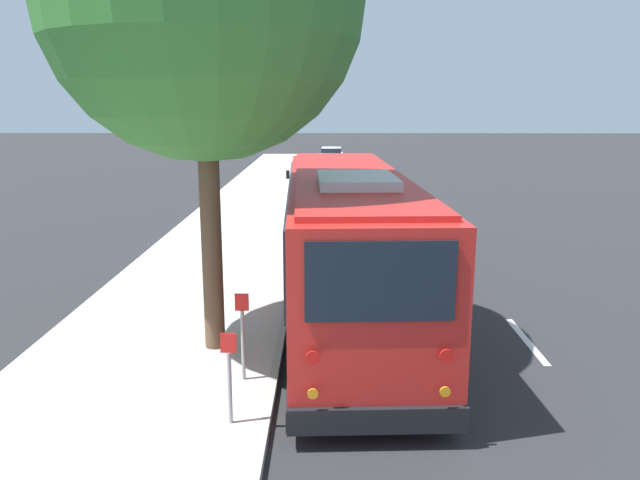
# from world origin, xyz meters

# --- Properties ---
(ground_plane) EXTENTS (160.00, 160.00, 0.00)m
(ground_plane) POSITION_xyz_m (0.00, 0.00, 0.00)
(ground_plane) COLOR #28282B
(sidewalk_slab) EXTENTS (80.00, 4.48, 0.15)m
(sidewalk_slab) POSITION_xyz_m (0.00, 3.83, 0.07)
(sidewalk_slab) COLOR beige
(sidewalk_slab) RESTS_ON ground
(curb_strip) EXTENTS (80.00, 0.14, 0.15)m
(curb_strip) POSITION_xyz_m (0.00, 1.52, 0.07)
(curb_strip) COLOR #AAA69D
(curb_strip) RESTS_ON ground
(shuttle_bus) EXTENTS (11.05, 3.05, 3.26)m
(shuttle_bus) POSITION_xyz_m (-1.07, 0.21, 1.74)
(shuttle_bus) COLOR red
(shuttle_bus) RESTS_ON ground
(parked_sedan_tan) EXTENTS (4.56, 1.92, 1.33)m
(parked_sedan_tan) POSITION_xyz_m (11.41, 0.44, 0.62)
(parked_sedan_tan) COLOR tan
(parked_sedan_tan) RESTS_ON ground
(parked_sedan_blue) EXTENTS (4.57, 1.70, 1.30)m
(parked_sedan_blue) POSITION_xyz_m (18.51, 0.47, 0.60)
(parked_sedan_blue) COLOR navy
(parked_sedan_blue) RESTS_ON ground
(parked_sedan_gray) EXTENTS (4.34, 2.00, 1.32)m
(parked_sedan_gray) POSITION_xyz_m (25.38, 0.57, 0.61)
(parked_sedan_gray) COLOR slate
(parked_sedan_gray) RESTS_ON ground
(parked_sedan_white) EXTENTS (4.24, 1.83, 1.26)m
(parked_sedan_white) POSITION_xyz_m (32.24, 0.29, 0.58)
(parked_sedan_white) COLOR silver
(parked_sedan_white) RESTS_ON ground
(sign_post_near) EXTENTS (0.06, 0.22, 1.32)m
(sign_post_near) POSITION_xyz_m (-6.03, 1.99, 0.83)
(sign_post_near) COLOR gray
(sign_post_near) RESTS_ON sidewalk_slab
(sign_post_far) EXTENTS (0.06, 0.22, 1.44)m
(sign_post_far) POSITION_xyz_m (-4.63, 1.99, 0.89)
(sign_post_far) COLOR gray
(sign_post_far) RESTS_ON sidewalk_slab
(lane_stripe_mid) EXTENTS (2.40, 0.14, 0.01)m
(lane_stripe_mid) POSITION_xyz_m (-2.53, -3.23, 0.00)
(lane_stripe_mid) COLOR silver
(lane_stripe_mid) RESTS_ON ground
(lane_stripe_ahead) EXTENTS (2.40, 0.14, 0.01)m
(lane_stripe_ahead) POSITION_xyz_m (3.47, -3.23, 0.00)
(lane_stripe_ahead) COLOR silver
(lane_stripe_ahead) RESTS_ON ground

